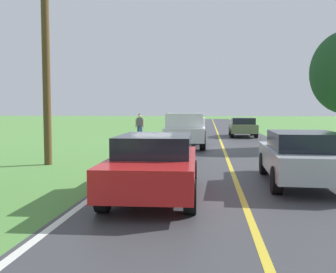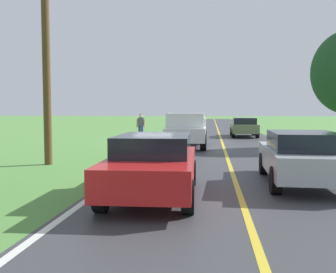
# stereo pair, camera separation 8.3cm
# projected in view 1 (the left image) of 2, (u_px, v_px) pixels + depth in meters

# --- Properties ---
(ground_plane) EXTENTS (200.00, 200.00, 0.00)m
(ground_plane) POSITION_uv_depth(u_px,v_px,m) (152.00, 140.00, 25.02)
(ground_plane) COLOR #568E42
(road_surface) EXTENTS (7.14, 120.00, 0.00)m
(road_surface) POSITION_uv_depth(u_px,v_px,m) (220.00, 140.00, 24.54)
(road_surface) COLOR #3D3D42
(road_surface) RESTS_ON ground
(lane_edge_line) EXTENTS (0.16, 117.60, 0.00)m
(lane_edge_line) POSITION_uv_depth(u_px,v_px,m) (169.00, 140.00, 24.91)
(lane_edge_line) COLOR silver
(lane_edge_line) RESTS_ON ground
(lane_centre_line) EXTENTS (0.14, 117.60, 0.00)m
(lane_centre_line) POSITION_uv_depth(u_px,v_px,m) (220.00, 140.00, 24.54)
(lane_centre_line) COLOR gold
(lane_centre_line) RESTS_ON ground
(hitchhiker_walking) EXTENTS (0.62, 0.51, 1.75)m
(hitchhiker_walking) POSITION_uv_depth(u_px,v_px,m) (140.00, 124.00, 26.30)
(hitchhiker_walking) COLOR navy
(hitchhiker_walking) RESTS_ON ground
(suitcase_carried) EXTENTS (0.47, 0.21, 0.42)m
(suitcase_carried) POSITION_uv_depth(u_px,v_px,m) (134.00, 135.00, 26.30)
(suitcase_carried) COLOR black
(suitcase_carried) RESTS_ON ground
(pickup_truck_passing) EXTENTS (2.13, 5.42, 1.82)m
(pickup_truck_passing) POSITION_uv_depth(u_px,v_px,m) (186.00, 129.00, 20.08)
(pickup_truck_passing) COLOR silver
(pickup_truck_passing) RESTS_ON ground
(sedan_ahead_same_lane) EXTENTS (2.03, 4.45, 1.41)m
(sedan_ahead_same_lane) POSITION_uv_depth(u_px,v_px,m) (155.00, 164.00, 8.66)
(sedan_ahead_same_lane) COLOR red
(sedan_ahead_same_lane) RESTS_ON ground
(sedan_mid_oncoming) EXTENTS (2.06, 4.46, 1.41)m
(sedan_mid_oncoming) POSITION_uv_depth(u_px,v_px,m) (302.00, 156.00, 10.09)
(sedan_mid_oncoming) COLOR #B2B7C1
(sedan_mid_oncoming) RESTS_ON ground
(sedan_near_oncoming) EXTENTS (1.98, 4.43, 1.41)m
(sedan_near_oncoming) POSITION_uv_depth(u_px,v_px,m) (243.00, 127.00, 28.11)
(sedan_near_oncoming) COLOR #66754C
(sedan_near_oncoming) RESTS_ON ground
(utility_pole_roadside) EXTENTS (0.28, 0.28, 8.24)m
(utility_pole_roadside) POSITION_uv_depth(u_px,v_px,m) (46.00, 50.00, 13.44)
(utility_pole_roadside) COLOR brown
(utility_pole_roadside) RESTS_ON ground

